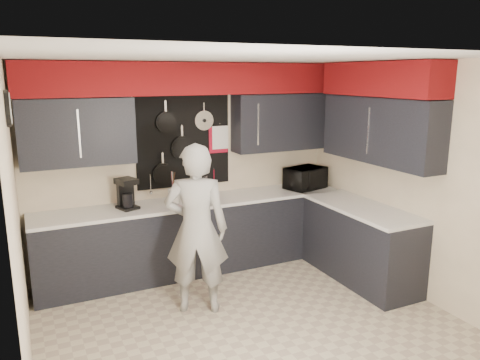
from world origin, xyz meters
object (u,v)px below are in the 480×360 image
microwave (305,178)px  person (196,229)px  coffee_maker (126,193)px  utensil_crock (174,196)px  knife_block (204,190)px

microwave → person: person is taller
microwave → person: 2.13m
coffee_maker → person: 1.14m
coffee_maker → person: person is taller
utensil_crock → microwave: bearing=-2.6°
knife_block → coffee_maker: size_ratio=0.64×
utensil_crock → coffee_maker: coffee_maker is taller
microwave → coffee_maker: bearing=161.9°
utensil_crock → coffee_maker: (-0.57, 0.00, 0.10)m
utensil_crock → person: person is taller
knife_block → person: (-0.47, -0.99, -0.14)m
coffee_maker → knife_block: bearing=-19.2°
microwave → coffee_maker: size_ratio=1.48×
knife_block → utensil_crock: size_ratio=1.33×
microwave → utensil_crock: 1.85m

